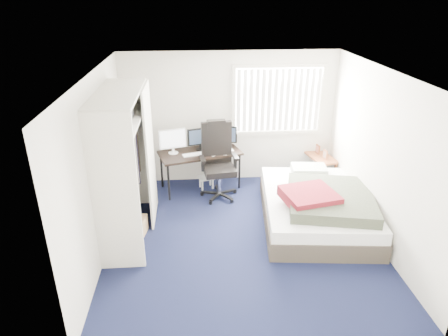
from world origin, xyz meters
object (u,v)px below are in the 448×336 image
desk (200,150)px  office_chair (218,168)px  nightstand (320,159)px  bed (317,206)px

desk → office_chair: (0.32, -0.34, -0.23)m
nightstand → bed: size_ratio=0.35×
desk → bed: (1.85, -1.44, -0.46)m
nightstand → bed: bed is taller
nightstand → bed: (-0.49, -1.54, -0.17)m
nightstand → desk: bearing=-177.7°
office_chair → nightstand: (2.02, 0.43, -0.06)m
nightstand → bed: bearing=-107.7°
office_chair → bed: bearing=-36.0°
desk → nightstand: desk is taller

